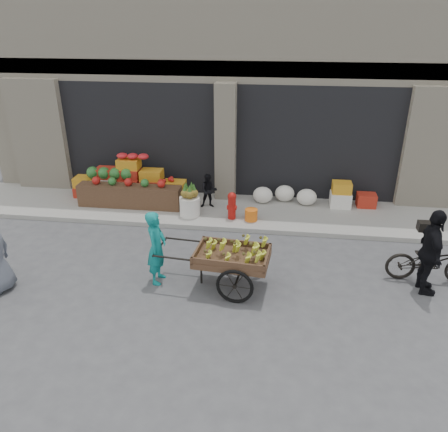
# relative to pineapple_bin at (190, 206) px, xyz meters

# --- Properties ---
(ground) EXTENTS (80.00, 80.00, 0.00)m
(ground) POSITION_rel_pineapple_bin_xyz_m (0.75, -3.60, -0.37)
(ground) COLOR #424244
(ground) RESTS_ON ground
(sidewalk) EXTENTS (18.00, 2.20, 0.12)m
(sidewalk) POSITION_rel_pineapple_bin_xyz_m (0.75, 0.50, -0.31)
(sidewalk) COLOR gray
(sidewalk) RESTS_ON ground
(building) EXTENTS (14.00, 6.45, 7.00)m
(building) POSITION_rel_pineapple_bin_xyz_m (0.75, 4.43, 3.00)
(building) COLOR beige
(building) RESTS_ON ground
(fruit_display) EXTENTS (3.10, 1.12, 1.24)m
(fruit_display) POSITION_rel_pineapple_bin_xyz_m (-1.73, 0.78, 0.30)
(fruit_display) COLOR #AA2617
(fruit_display) RESTS_ON sidewalk
(pineapple_bin) EXTENTS (0.52, 0.52, 0.50)m
(pineapple_bin) POSITION_rel_pineapple_bin_xyz_m (0.00, 0.00, 0.00)
(pineapple_bin) COLOR silver
(pineapple_bin) RESTS_ON sidewalk
(fire_hydrant) EXTENTS (0.22, 0.22, 0.71)m
(fire_hydrant) POSITION_rel_pineapple_bin_xyz_m (1.10, -0.05, 0.13)
(fire_hydrant) COLOR #A5140F
(fire_hydrant) RESTS_ON sidewalk
(orange_bucket) EXTENTS (0.32, 0.32, 0.30)m
(orange_bucket) POSITION_rel_pineapple_bin_xyz_m (1.60, -0.10, -0.10)
(orange_bucket) COLOR orange
(orange_bucket) RESTS_ON sidewalk
(right_bay_goods) EXTENTS (3.35, 0.60, 0.70)m
(right_bay_goods) POSITION_rel_pineapple_bin_xyz_m (3.36, 1.10, 0.04)
(right_bay_goods) COLOR silver
(right_bay_goods) RESTS_ON sidewalk
(seated_person) EXTENTS (0.51, 0.43, 0.93)m
(seated_person) POSITION_rel_pineapple_bin_xyz_m (0.40, 0.60, 0.21)
(seated_person) COLOR black
(seated_person) RESTS_ON sidewalk
(banana_cart) EXTENTS (2.46, 1.18, 1.00)m
(banana_cart) POSITION_rel_pineapple_bin_xyz_m (1.39, -2.95, 0.35)
(banana_cart) COLOR brown
(banana_cart) RESTS_ON ground
(vendor_woman) EXTENTS (0.38, 0.56, 1.51)m
(vendor_woman) POSITION_rel_pineapple_bin_xyz_m (-0.04, -2.93, 0.39)
(vendor_woman) COLOR #107D7B
(vendor_woman) RESTS_ON ground
(bicycle) EXTENTS (1.72, 0.61, 0.90)m
(bicycle) POSITION_rel_pineapple_bin_xyz_m (5.32, -2.21, 0.08)
(bicycle) COLOR black
(bicycle) RESTS_ON ground
(cyclist) EXTENTS (0.42, 1.00, 1.71)m
(cyclist) POSITION_rel_pineapple_bin_xyz_m (5.12, -2.61, 0.48)
(cyclist) COLOR black
(cyclist) RESTS_ON ground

